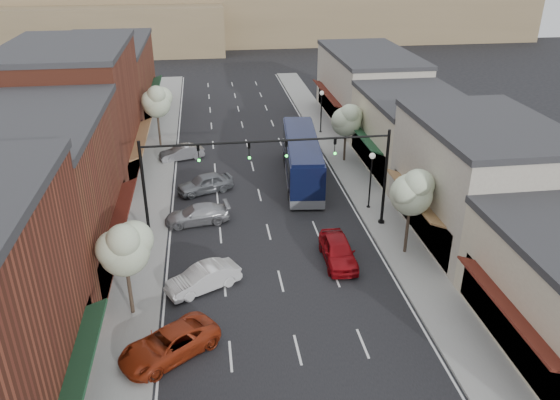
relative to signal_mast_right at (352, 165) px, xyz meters
name	(u,v)px	position (x,y,z in m)	size (l,w,h in m)	color
ground	(286,301)	(-5.62, -8.00, -4.62)	(160.00, 160.00, 0.00)	black
sidewalk_left	(155,177)	(-14.02, 10.50, -4.55)	(2.80, 73.00, 0.15)	gray
sidewalk_right	(349,167)	(2.78, 10.50, -4.55)	(2.80, 73.00, 0.15)	gray
curb_left	(171,177)	(-12.62, 10.50, -4.55)	(0.25, 73.00, 0.17)	gray
curb_right	(334,168)	(1.38, 10.50, -4.55)	(0.25, 73.00, 0.17)	gray
bldg_left_midnear	(31,195)	(-19.85, -2.00, 0.03)	(10.14, 14.10, 9.40)	brown
bldg_left_midfar	(76,114)	(-19.86, 12.00, 0.78)	(10.14, 14.10, 10.90)	brown
bldg_left_far	(107,82)	(-19.84, 28.00, -0.46)	(10.14, 18.10, 8.40)	brown
bldg_right_midnear	(479,181)	(8.10, -2.00, -0.72)	(9.14, 12.10, 7.90)	#B5AD9B
bldg_right_midfar	(413,133)	(8.08, 10.00, -1.46)	(9.14, 12.10, 6.40)	beige
bldg_right_far	(367,87)	(8.09, 24.00, -0.96)	(9.14, 16.10, 7.40)	#B5AD9B
hill_far	(219,5)	(-5.62, 82.00, 1.38)	(120.00, 30.00, 12.00)	#7A6647
hill_near	(78,28)	(-30.62, 70.00, -0.62)	(50.00, 20.00, 8.00)	#7A6647
signal_mast_right	(352,165)	(0.00, 0.00, 0.00)	(8.22, 0.46, 7.00)	black
signal_mast_left	(181,175)	(-11.24, 0.00, 0.00)	(8.22, 0.46, 7.00)	black
tree_right_near	(413,191)	(2.73, -4.05, -0.17)	(2.85, 2.65, 5.95)	#47382B
tree_right_far	(347,119)	(2.73, 11.95, -0.63)	(2.85, 2.65, 5.43)	#47382B
tree_left_near	(124,247)	(-13.87, -8.05, -0.40)	(2.85, 2.65, 5.69)	#47382B
tree_left_far	(157,101)	(-13.87, 17.95, -0.02)	(2.85, 2.65, 6.13)	#47382B
lamp_post_near	(371,172)	(2.18, 2.50, -1.62)	(0.44, 0.44, 4.44)	black
lamp_post_far	(321,105)	(2.18, 20.00, -1.62)	(0.44, 0.44, 4.44)	black
coach_bus	(302,158)	(-1.82, 8.54, -2.71)	(3.79, 12.18, 3.66)	black
red_hatchback	(338,251)	(-1.80, -4.35, -3.83)	(1.87, 4.65, 1.59)	maroon
parked_car_a	(169,344)	(-11.82, -11.51, -3.93)	(2.29, 4.96, 1.38)	maroon
parked_car_b	(203,278)	(-10.13, -6.13, -3.91)	(1.51, 4.32, 1.42)	silver
parked_car_c	(197,214)	(-10.45, 2.04, -3.96)	(1.85, 4.55, 1.32)	#999A9E
parked_car_d	(205,183)	(-9.82, 7.19, -3.87)	(1.78, 4.42, 1.51)	slate
parked_car_e	(182,153)	(-11.82, 14.56, -3.97)	(1.39, 3.98, 1.31)	gray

